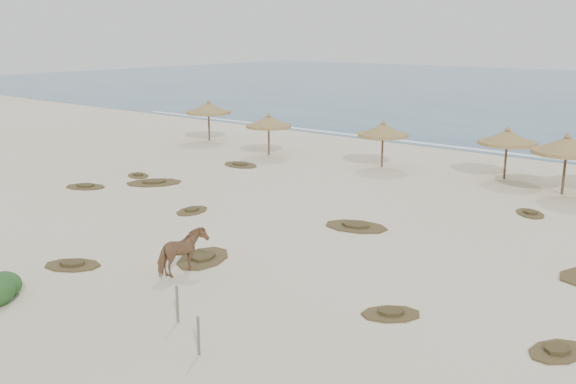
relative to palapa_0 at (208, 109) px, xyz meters
The scene contains 21 objects.
ground 25.42m from the palapa_0, 43.53° to the right, with size 160.00×160.00×0.00m, color beige.
foam_line 20.38m from the palapa_0, 25.02° to the left, with size 70.00×0.60×0.01m, color silver.
palapa_0 is the anchor object (origin of this frame).
palapa_1 7.12m from the palapa_0, 12.11° to the right, with size 3.60×3.60×2.69m.
palapa_2 14.46m from the palapa_0, ahead, with size 3.60×3.60×2.73m.
palapa_3 21.14m from the palapa_0, ahead, with size 3.45×3.45×2.82m.
palapa_5 24.54m from the palapa_0, ahead, with size 4.01×4.01×3.01m.
horse 26.34m from the palapa_0, 45.81° to the right, with size 0.79×1.73×1.46m, color brown.
fence_post_near 29.92m from the palapa_0, 45.58° to the right, with size 0.08×0.08×1.04m, color #6C6151.
fence_post_far 31.76m from the palapa_0, 44.42° to the right, with size 0.07×0.07×0.99m, color #6C6151.
scrub_0 15.19m from the palapa_0, 68.27° to the right, with size 2.43×2.08×0.16m.
scrub_1 13.68m from the palapa_0, 56.11° to the right, with size 3.21×3.33×0.16m.
scrub_2 18.99m from the palapa_0, 46.25° to the right, with size 1.43×1.90×0.16m.
scrub_3 22.82m from the palapa_0, 29.13° to the right, with size 2.92×2.26×0.16m.
scrub_4 33.80m from the palapa_0, 29.55° to the right, with size 1.56×1.92×0.16m.
scrub_6 9.60m from the palapa_0, 32.83° to the right, with size 2.56×1.85×0.16m.
scrub_7 25.13m from the palapa_0, 10.98° to the right, with size 1.90×1.97×0.16m.
scrub_8 12.21m from the palapa_0, 62.57° to the right, with size 1.85×1.51×0.16m.
scrub_9 25.07m from the palapa_0, 44.47° to the right, with size 2.30×2.82×0.16m.
scrub_11 25.63m from the palapa_0, 54.19° to the right, with size 2.29×2.06×0.16m.
scrub_12 30.59m from the palapa_0, 34.60° to the right, with size 1.96×1.94×0.16m.
Camera 1 is at (14.87, -14.30, 7.57)m, focal length 40.00 mm.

